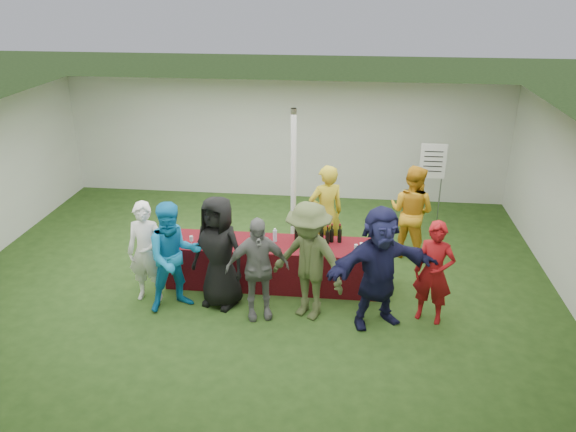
# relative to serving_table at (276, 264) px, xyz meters

# --- Properties ---
(ground) EXTENTS (60.00, 60.00, 0.00)m
(ground) POSITION_rel_serving_table_xyz_m (-0.35, 0.14, -0.38)
(ground) COLOR #284719
(ground) RESTS_ON ground
(tent) EXTENTS (10.00, 10.00, 10.00)m
(tent) POSITION_rel_serving_table_xyz_m (0.15, 1.34, 0.98)
(tent) COLOR white
(tent) RESTS_ON ground
(serving_table) EXTENTS (3.60, 0.80, 0.75)m
(serving_table) POSITION_rel_serving_table_xyz_m (0.00, 0.00, 0.00)
(serving_table) COLOR maroon
(serving_table) RESTS_ON ground
(wine_bottles) EXTENTS (0.78, 0.14, 0.32)m
(wine_bottles) POSITION_rel_serving_table_xyz_m (0.69, 0.15, 0.50)
(wine_bottles) COLOR black
(wine_bottles) RESTS_ON serving_table
(wine_glasses) EXTENTS (2.72, 0.14, 0.16)m
(wine_glasses) POSITION_rel_serving_table_xyz_m (-0.42, -0.25, 0.49)
(wine_glasses) COLOR silver
(wine_glasses) RESTS_ON serving_table
(water_bottle) EXTENTS (0.07, 0.07, 0.23)m
(water_bottle) POSITION_rel_serving_table_xyz_m (-0.03, 0.08, 0.48)
(water_bottle) COLOR silver
(water_bottle) RESTS_ON serving_table
(bar_towel) EXTENTS (0.25, 0.18, 0.03)m
(bar_towel) POSITION_rel_serving_table_xyz_m (1.50, 0.05, 0.39)
(bar_towel) COLOR white
(bar_towel) RESTS_ON serving_table
(dump_bucket) EXTENTS (0.25, 0.25, 0.18)m
(dump_bucket) POSITION_rel_serving_table_xyz_m (1.53, -0.22, 0.46)
(dump_bucket) COLOR slate
(dump_bucket) RESTS_ON serving_table
(wine_list_sign) EXTENTS (0.50, 0.03, 1.80)m
(wine_list_sign) POSITION_rel_serving_table_xyz_m (2.77, 2.58, 0.94)
(wine_list_sign) COLOR slate
(wine_list_sign) RESTS_ON ground
(staff_pourer) EXTENTS (0.78, 0.67, 1.80)m
(staff_pourer) POSITION_rel_serving_table_xyz_m (0.77, 1.01, 0.52)
(staff_pourer) COLOR gold
(staff_pourer) RESTS_ON ground
(staff_back) EXTENTS (1.07, 1.00, 1.75)m
(staff_back) POSITION_rel_serving_table_xyz_m (2.30, 1.32, 0.50)
(staff_back) COLOR orange
(staff_back) RESTS_ON ground
(customer_0) EXTENTS (0.61, 0.41, 1.65)m
(customer_0) POSITION_rel_serving_table_xyz_m (-1.95, -0.69, 0.45)
(customer_0) COLOR white
(customer_0) RESTS_ON ground
(customer_1) EXTENTS (1.07, 1.01, 1.75)m
(customer_1) POSITION_rel_serving_table_xyz_m (-1.44, -0.89, 0.50)
(customer_1) COLOR #1382C3
(customer_1) RESTS_ON ground
(customer_2) EXTENTS (1.02, 0.83, 1.81)m
(customer_2) POSITION_rel_serving_table_xyz_m (-0.79, -0.71, 0.53)
(customer_2) COLOR black
(customer_2) RESTS_ON ground
(customer_3) EXTENTS (1.02, 0.65, 1.62)m
(customer_3) POSITION_rel_serving_table_xyz_m (-0.14, -0.99, 0.44)
(customer_3) COLOR slate
(customer_3) RESTS_ON ground
(customer_4) EXTENTS (1.38, 1.17, 1.85)m
(customer_4) POSITION_rel_serving_table_xyz_m (0.61, -0.90, 0.55)
(customer_4) COLOR #49542D
(customer_4) RESTS_ON ground
(customer_5) EXTENTS (1.80, 1.21, 1.87)m
(customer_5) POSITION_rel_serving_table_xyz_m (1.63, -0.99, 0.56)
(customer_5) COLOR #191940
(customer_5) RESTS_ON ground
(customer_6) EXTENTS (0.68, 0.56, 1.59)m
(customer_6) POSITION_rel_serving_table_xyz_m (2.44, -0.80, 0.42)
(customer_6) COLOR maroon
(customer_6) RESTS_ON ground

